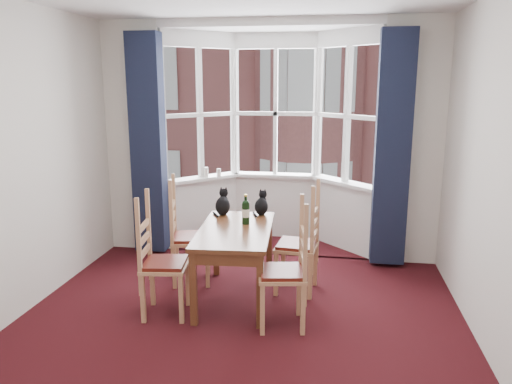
% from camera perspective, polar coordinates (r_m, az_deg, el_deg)
% --- Properties ---
extents(floor, '(4.50, 4.50, 0.00)m').
position_cam_1_polar(floor, '(4.24, -3.00, -17.16)').
color(floor, black).
rests_on(floor, ground).
extents(wall_right, '(0.00, 4.50, 4.50)m').
position_cam_1_polar(wall_right, '(3.86, 27.21, 0.70)').
color(wall_right, silver).
rests_on(wall_right, floor).
extents(wall_near, '(4.00, 0.00, 4.00)m').
position_cam_1_polar(wall_near, '(1.71, -19.80, -12.57)').
color(wall_near, silver).
rests_on(wall_near, floor).
extents(wall_back_pier_left, '(0.70, 0.12, 2.80)m').
position_cam_1_polar(wall_back_pier_left, '(6.37, -13.60, 5.95)').
color(wall_back_pier_left, silver).
rests_on(wall_back_pier_left, floor).
extents(wall_back_pier_right, '(0.70, 0.12, 2.80)m').
position_cam_1_polar(wall_back_pier_right, '(5.95, 17.39, 5.27)').
color(wall_back_pier_right, silver).
rests_on(wall_back_pier_right, floor).
extents(bay_window, '(2.76, 0.94, 2.80)m').
position_cam_1_polar(bay_window, '(6.43, 1.96, 6.35)').
color(bay_window, white).
rests_on(bay_window, floor).
extents(curtain_left, '(0.38, 0.22, 2.60)m').
position_cam_1_polar(curtain_left, '(6.12, -12.22, 5.29)').
color(curtain_left, '#171D34').
rests_on(curtain_left, floor).
extents(curtain_right, '(0.38, 0.22, 2.60)m').
position_cam_1_polar(curtain_right, '(5.75, 15.33, 4.66)').
color(curtain_right, '#171D34').
rests_on(curtain_right, floor).
extents(dining_table, '(0.76, 1.31, 0.72)m').
position_cam_1_polar(dining_table, '(4.83, -2.38, -5.30)').
color(dining_table, brown).
rests_on(dining_table, floor).
extents(chair_left_near, '(0.45, 0.47, 0.92)m').
position_cam_1_polar(chair_left_near, '(4.65, -11.46, -8.18)').
color(chair_left_near, tan).
rests_on(chair_left_near, floor).
extents(chair_left_far, '(0.49, 0.50, 0.92)m').
position_cam_1_polar(chair_left_far, '(5.32, -8.42, -5.35)').
color(chair_left_far, tan).
rests_on(chair_left_far, floor).
extents(chair_right_near, '(0.46, 0.48, 0.92)m').
position_cam_1_polar(chair_right_near, '(4.37, 4.18, -9.33)').
color(chair_right_near, tan).
rests_on(chair_right_near, floor).
extents(chair_right_far, '(0.44, 0.46, 0.92)m').
position_cam_1_polar(chair_right_far, '(5.05, 5.69, -6.28)').
color(chair_right_far, tan).
rests_on(chair_right_far, floor).
extents(cat_left, '(0.16, 0.22, 0.29)m').
position_cam_1_polar(cat_left, '(5.27, -3.81, -1.40)').
color(cat_left, black).
rests_on(cat_left, dining_table).
extents(cat_right, '(0.16, 0.21, 0.27)m').
position_cam_1_polar(cat_right, '(5.27, 0.64, -1.48)').
color(cat_right, black).
rests_on(cat_right, dining_table).
extents(wine_bottle, '(0.08, 0.08, 0.30)m').
position_cam_1_polar(wine_bottle, '(4.92, -1.18, -2.19)').
color(wine_bottle, black).
rests_on(wine_bottle, dining_table).
extents(candle_tall, '(0.06, 0.06, 0.13)m').
position_cam_1_polar(candle_tall, '(6.51, -5.74, 2.25)').
color(candle_tall, white).
rests_on(candle_tall, bay_window).
extents(candle_short, '(0.06, 0.06, 0.11)m').
position_cam_1_polar(candle_short, '(6.50, -4.26, 2.17)').
color(candle_short, white).
rests_on(candle_short, bay_window).
extents(street, '(80.00, 80.00, 0.00)m').
position_cam_1_polar(street, '(36.75, 7.56, -0.19)').
color(street, '#333335').
rests_on(street, ground).
extents(tenement_building, '(18.40, 7.80, 15.20)m').
position_cam_1_polar(tenement_building, '(17.63, 6.57, 10.93)').
color(tenement_building, '#96514D').
rests_on(tenement_building, street).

